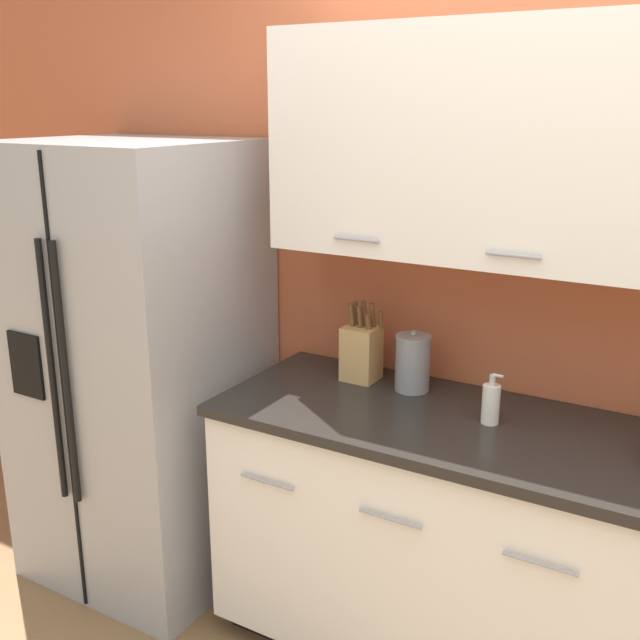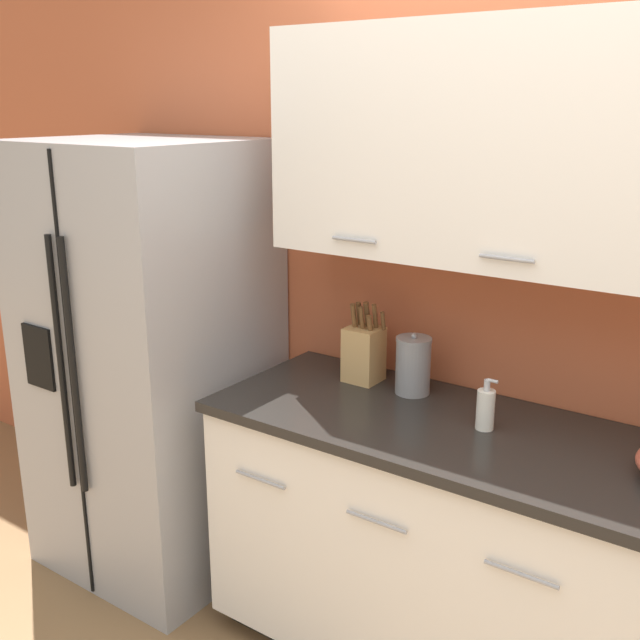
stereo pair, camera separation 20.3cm
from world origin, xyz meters
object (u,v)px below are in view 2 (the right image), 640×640
object	(u,v)px
knife_block	(364,352)
steel_canister	(413,365)
refrigerator	(151,361)
soap_dispenser	(485,409)

from	to	relation	value
knife_block	steel_canister	bearing A→B (deg)	-1.06
refrigerator	knife_block	bearing A→B (deg)	14.30
steel_canister	refrigerator	bearing A→B (deg)	-168.49
refrigerator	steel_canister	size ratio (longest dim) A/B	8.14
soap_dispenser	steel_canister	xyz separation A→B (m)	(-0.32, 0.13, 0.03)
knife_block	soap_dispenser	world-z (taller)	knife_block
steel_canister	knife_block	bearing A→B (deg)	178.94
refrigerator	soap_dispenser	world-z (taller)	refrigerator
soap_dispenser	knife_block	bearing A→B (deg)	165.26
refrigerator	steel_canister	bearing A→B (deg)	11.51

